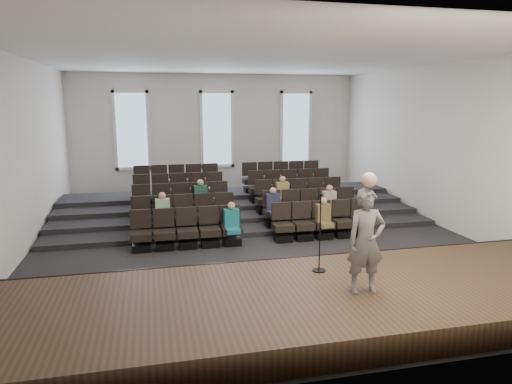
# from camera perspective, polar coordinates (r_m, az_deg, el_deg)

# --- Properties ---
(ground) EXTENTS (14.00, 14.00, 0.00)m
(ground) POSITION_cam_1_polar(r_m,az_deg,el_deg) (13.28, -0.38, -5.61)
(ground) COLOR black
(ground) RESTS_ON ground
(ceiling) EXTENTS (12.00, 14.00, 0.02)m
(ceiling) POSITION_cam_1_polar(r_m,az_deg,el_deg) (12.77, -0.41, 16.46)
(ceiling) COLOR white
(ceiling) RESTS_ON ground
(wall_back) EXTENTS (12.00, 0.04, 5.00)m
(wall_back) POSITION_cam_1_polar(r_m,az_deg,el_deg) (19.67, -4.92, 7.24)
(wall_back) COLOR silver
(wall_back) RESTS_ON ground
(wall_front) EXTENTS (12.00, 0.04, 5.00)m
(wall_front) POSITION_cam_1_polar(r_m,az_deg,el_deg) (6.21, 13.96, -1.57)
(wall_front) COLOR silver
(wall_front) RESTS_ON ground
(wall_left) EXTENTS (0.04, 14.00, 5.00)m
(wall_left) POSITION_cam_1_polar(r_m,az_deg,el_deg) (12.89, -27.58, 3.97)
(wall_left) COLOR silver
(wall_left) RESTS_ON ground
(wall_right) EXTENTS (0.04, 14.00, 5.00)m
(wall_right) POSITION_cam_1_polar(r_m,az_deg,el_deg) (15.27, 22.33, 5.33)
(wall_right) COLOR silver
(wall_right) RESTS_ON ground
(stage) EXTENTS (11.80, 3.60, 0.50)m
(stage) POSITION_cam_1_polar(r_m,az_deg,el_deg) (8.60, 7.31, -13.55)
(stage) COLOR #422D1C
(stage) RESTS_ON ground
(stage_lip) EXTENTS (11.80, 0.06, 0.52)m
(stage_lip) POSITION_cam_1_polar(r_m,az_deg,el_deg) (10.14, 3.80, -9.54)
(stage_lip) COLOR black
(stage_lip) RESTS_ON ground
(risers) EXTENTS (11.80, 4.80, 0.60)m
(risers) POSITION_cam_1_polar(r_m,az_deg,el_deg) (16.23, -2.84, -1.79)
(risers) COLOR black
(risers) RESTS_ON ground
(seating_rows) EXTENTS (6.80, 4.70, 1.67)m
(seating_rows) POSITION_cam_1_polar(r_m,az_deg,el_deg) (14.56, -1.72, -1.33)
(seating_rows) COLOR black
(seating_rows) RESTS_ON ground
(windows) EXTENTS (8.44, 0.10, 3.24)m
(windows) POSITION_cam_1_polar(r_m,az_deg,el_deg) (19.59, -4.90, 7.81)
(windows) COLOR white
(windows) RESTS_ON wall_back
(audience) EXTENTS (5.45, 2.64, 1.10)m
(audience) POSITION_cam_1_polar(r_m,az_deg,el_deg) (13.55, 0.33, -1.63)
(audience) COLOR #19757E
(audience) RESTS_ON seating_rows
(speaker) EXTENTS (0.71, 0.48, 1.87)m
(speaker) POSITION_cam_1_polar(r_m,az_deg,el_deg) (8.27, 13.59, -6.01)
(speaker) COLOR #615F5C
(speaker) RESTS_ON stage
(mic_stand) EXTENTS (0.27, 0.27, 1.60)m
(mic_stand) POSITION_cam_1_polar(r_m,az_deg,el_deg) (9.23, 7.95, -6.97)
(mic_stand) COLOR black
(mic_stand) RESTS_ON stage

